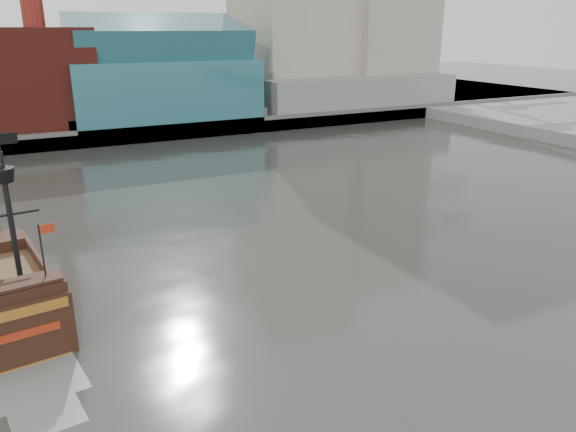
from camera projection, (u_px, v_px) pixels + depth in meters
ground at (324, 339)px, 32.41m from camera, size 400.00×400.00×0.00m
promenade_far at (84, 113)px, 109.60m from camera, size 220.00×60.00×2.00m
seawall at (113, 137)px, 84.65m from camera, size 220.00×1.00×2.60m
crane_a at (438, 17)px, 129.37m from camera, size 22.50×4.00×32.25m
crane_b at (439, 33)px, 143.08m from camera, size 19.10×4.00×26.25m
pirate_ship at (2, 298)px, 34.64m from camera, size 7.33×18.08×13.15m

